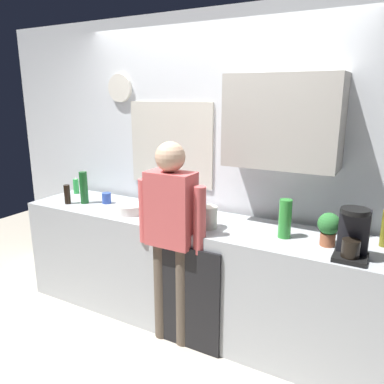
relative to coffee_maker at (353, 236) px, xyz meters
name	(u,v)px	position (x,y,z in m)	size (l,w,h in m)	color
ground_plane	(173,338)	(-1.24, -0.13, -1.08)	(8.00, 8.00, 0.00)	beige
kitchen_counter	(191,271)	(-1.24, 0.17, -0.61)	(3.16, 0.64, 0.93)	#B2B7BC
dishwasher_panel	(186,299)	(-1.09, -0.17, -0.66)	(0.56, 0.02, 0.84)	black
back_wall_assembly	(220,161)	(-1.17, 0.57, 0.28)	(4.76, 0.42, 2.60)	silver
coffee_maker	(353,236)	(0.00, 0.00, 0.00)	(0.20, 0.20, 0.33)	black
bottle_dark_sauce	(67,194)	(-2.48, 0.02, -0.06)	(0.06, 0.06, 0.18)	black
bottle_green_wine	(84,188)	(-2.35, 0.11, 0.00)	(0.07, 0.07, 0.30)	#195923
bottle_clear_soda	(285,219)	(-0.46, 0.15, -0.01)	(0.09, 0.09, 0.28)	#2D8C33
bottle_amber_beer	(156,200)	(-1.58, 0.17, -0.03)	(0.06, 0.06, 0.23)	brown
cup_blue_mug	(107,198)	(-2.17, 0.20, -0.10)	(0.08, 0.08, 0.10)	#3351B2
mixing_bowl	(131,209)	(-1.77, 0.06, -0.11)	(0.22, 0.22, 0.08)	white
potted_plant	(329,227)	(-0.17, 0.14, -0.01)	(0.15, 0.15, 0.23)	#9E5638
dish_soap	(76,186)	(-2.68, 0.33, -0.07)	(0.06, 0.06, 0.18)	green
storage_canister	(208,217)	(-1.03, 0.06, -0.06)	(0.14, 0.14, 0.17)	silver
person_at_sink	(171,228)	(-1.24, -0.13, -0.13)	(0.57, 0.22, 1.60)	brown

